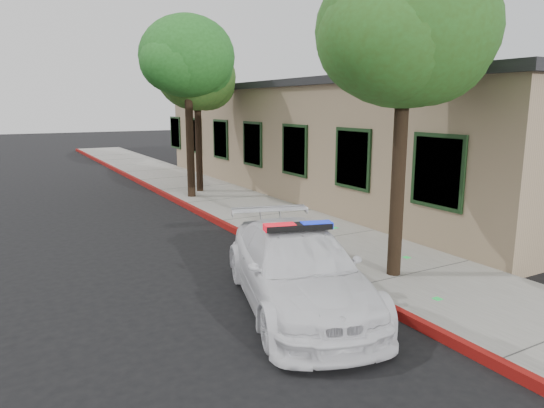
{
  "coord_description": "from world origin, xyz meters",
  "views": [
    {
      "loc": [
        -5.4,
        -6.64,
        3.4
      ],
      "look_at": [
        -0.09,
        2.74,
        1.22
      ],
      "focal_mm": 32.44,
      "sensor_mm": 36.0,
      "label": 1
    }
  ],
  "objects_px": {
    "clapboard_building": "(343,138)",
    "street_tree_far": "(198,80)",
    "street_tree_near": "(406,38)",
    "police_car": "(298,268)",
    "street_tree_mid": "(187,61)"
  },
  "relations": [
    {
      "from": "police_car",
      "to": "clapboard_building",
      "type": "bearing_deg",
      "value": 65.48
    },
    {
      "from": "street_tree_far",
      "to": "clapboard_building",
      "type": "bearing_deg",
      "value": -20.45
    },
    {
      "from": "police_car",
      "to": "street_tree_near",
      "type": "xyz_separation_m",
      "value": [
        2.31,
        0.1,
        3.89
      ]
    },
    {
      "from": "clapboard_building",
      "to": "street_tree_mid",
      "type": "distance_m",
      "value": 6.68
    },
    {
      "from": "street_tree_mid",
      "to": "clapboard_building",
      "type": "bearing_deg",
      "value": -10.27
    },
    {
      "from": "clapboard_building",
      "to": "street_tree_near",
      "type": "xyz_separation_m",
      "value": [
        -5.49,
        -8.85,
        2.45
      ]
    },
    {
      "from": "police_car",
      "to": "street_tree_near",
      "type": "relative_size",
      "value": 0.84
    },
    {
      "from": "street_tree_mid",
      "to": "street_tree_far",
      "type": "relative_size",
      "value": 1.14
    },
    {
      "from": "street_tree_near",
      "to": "clapboard_building",
      "type": "bearing_deg",
      "value": 58.17
    },
    {
      "from": "street_tree_near",
      "to": "street_tree_mid",
      "type": "height_order",
      "value": "street_tree_mid"
    },
    {
      "from": "police_car",
      "to": "street_tree_near",
      "type": "height_order",
      "value": "street_tree_near"
    },
    {
      "from": "street_tree_near",
      "to": "street_tree_far",
      "type": "relative_size",
      "value": 1.08
    },
    {
      "from": "clapboard_building",
      "to": "street_tree_far",
      "type": "bearing_deg",
      "value": 159.55
    },
    {
      "from": "clapboard_building",
      "to": "street_tree_far",
      "type": "xyz_separation_m",
      "value": [
        -5.26,
        1.96,
        2.17
      ]
    },
    {
      "from": "police_car",
      "to": "street_tree_mid",
      "type": "height_order",
      "value": "street_tree_mid"
    }
  ]
}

